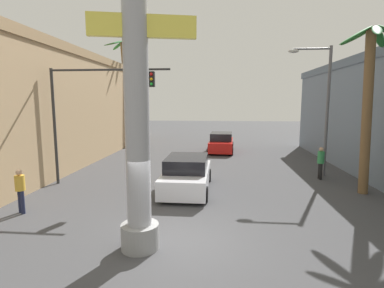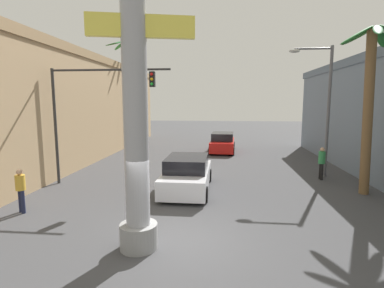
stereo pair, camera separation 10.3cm
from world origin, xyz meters
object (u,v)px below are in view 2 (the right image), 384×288
at_px(palm_tree_far_left, 128,84).
at_px(pedestrian_curb_left, 21,187).
at_px(palm_tree_near_right, 370,94).
at_px(pedestrian_mid_right, 322,161).
at_px(car_far, 222,143).
at_px(car_lead, 187,174).
at_px(traffic_light_mast, 91,102).
at_px(neon_sign_pole, 134,41).
at_px(street_lamp, 322,99).

relative_size(palm_tree_far_left, pedestrian_curb_left, 5.73).
distance_m(palm_tree_near_right, pedestrian_mid_right, 4.25).
bearing_deg(car_far, car_lead, -98.44).
height_order(traffic_light_mast, car_lead, traffic_light_mast).
bearing_deg(neon_sign_pole, palm_tree_near_right, 34.68).
relative_size(street_lamp, pedestrian_mid_right, 4.07).
relative_size(car_far, pedestrian_curb_left, 2.79).
bearing_deg(pedestrian_curb_left, car_lead, 31.45).
height_order(neon_sign_pole, pedestrian_mid_right, neon_sign_pole).
height_order(neon_sign_pole, palm_tree_far_left, neon_sign_pole).
distance_m(neon_sign_pole, pedestrian_curb_left, 7.15).
relative_size(traffic_light_mast, car_lead, 1.24).
bearing_deg(pedestrian_curb_left, street_lamp, 28.35).
distance_m(pedestrian_curb_left, pedestrian_mid_right, 13.85).
bearing_deg(palm_tree_far_left, street_lamp, -34.98).
bearing_deg(palm_tree_near_right, car_far, 119.61).
height_order(street_lamp, pedestrian_curb_left, street_lamp).
distance_m(traffic_light_mast, pedestrian_mid_right, 12.03).
xyz_separation_m(street_lamp, car_lead, (-6.86, -3.29, -3.45)).
bearing_deg(car_far, pedestrian_curb_left, -116.81).
xyz_separation_m(car_lead, pedestrian_curb_left, (-5.69, -3.48, 0.22)).
relative_size(car_lead, palm_tree_near_right, 0.65).
xyz_separation_m(palm_tree_far_left, pedestrian_mid_right, (13.50, -10.23, -4.64)).
bearing_deg(traffic_light_mast, palm_tree_near_right, -1.53).
bearing_deg(car_lead, neon_sign_pole, -96.82).
relative_size(palm_tree_near_right, palm_tree_far_left, 0.77).
height_order(street_lamp, palm_tree_near_right, palm_tree_near_right).
xyz_separation_m(street_lamp, traffic_light_mast, (-11.54, -2.79, -0.15)).
xyz_separation_m(traffic_light_mast, palm_tree_far_left, (-2.04, 12.29, 1.60)).
bearing_deg(palm_tree_far_left, car_lead, -62.26).
distance_m(neon_sign_pole, car_far, 17.54).
height_order(neon_sign_pole, car_far, neon_sign_pole).
height_order(street_lamp, car_far, street_lamp).
distance_m(car_lead, palm_tree_near_right, 8.59).
distance_m(traffic_light_mast, palm_tree_far_left, 12.56).
distance_m(street_lamp, car_lead, 8.35).
bearing_deg(palm_tree_far_left, car_far, -12.03).
bearing_deg(palm_tree_near_right, neon_sign_pole, -145.32).
relative_size(street_lamp, car_lead, 1.49).
bearing_deg(traffic_light_mast, pedestrian_curb_left, -104.17).
relative_size(street_lamp, traffic_light_mast, 1.20).
xyz_separation_m(neon_sign_pole, pedestrian_mid_right, (7.45, 8.26, -4.55)).
xyz_separation_m(pedestrian_curb_left, pedestrian_mid_right, (12.46, 6.05, 0.04)).
xyz_separation_m(traffic_light_mast, car_lead, (4.68, -0.50, -3.30)).
height_order(car_far, palm_tree_far_left, palm_tree_far_left).
xyz_separation_m(neon_sign_pole, palm_tree_near_right, (8.48, 5.87, -1.19)).
height_order(neon_sign_pole, palm_tree_near_right, neon_sign_pole).
distance_m(street_lamp, car_far, 9.94).
height_order(neon_sign_pole, car_lead, neon_sign_pole).
bearing_deg(pedestrian_mid_right, pedestrian_curb_left, -154.12).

